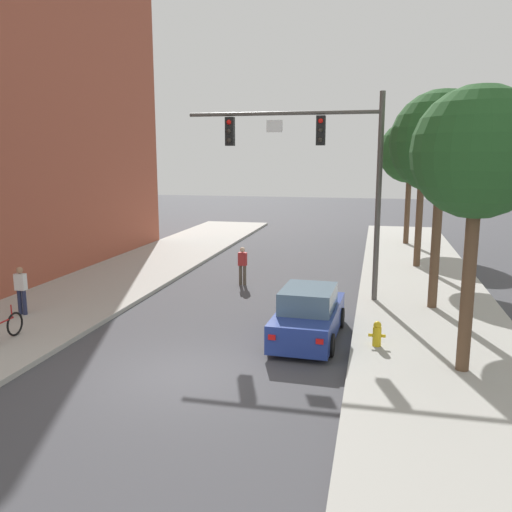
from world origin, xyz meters
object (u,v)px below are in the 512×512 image
car_lead_blue (309,315)px  pedestrian_sidewalk_left_walker (21,288)px  pedestrian_crossing_road (243,264)px  street_tree_third (423,152)px  traffic_signal_mast (322,157)px  street_tree_second (442,143)px  street_tree_farthest (410,152)px  bicycle_leaning (3,329)px  street_tree_nearest (478,154)px  fire_hydrant (377,334)px

car_lead_blue → pedestrian_sidewalk_left_walker: size_ratio=2.62×
pedestrian_crossing_road → street_tree_third: 10.17m
traffic_signal_mast → pedestrian_sidewalk_left_walker: (-9.51, -4.57, -4.31)m
traffic_signal_mast → street_tree_second: traffic_signal_mast is taller
car_lead_blue → street_tree_farthest: (3.67, 18.31, 4.94)m
bicycle_leaning → street_tree_third: street_tree_third is taller
car_lead_blue → pedestrian_crossing_road: (-3.61, 6.18, 0.19)m
traffic_signal_mast → bicycle_leaning: (-8.33, -7.06, -4.83)m
pedestrian_crossing_road → street_tree_nearest: size_ratio=0.24×
car_lead_blue → street_tree_farthest: size_ratio=0.58×
street_tree_nearest → pedestrian_crossing_road: bearing=133.7°
car_lead_blue → street_tree_second: street_tree_second is taller
pedestrian_crossing_road → street_tree_farthest: street_tree_farthest is taller
street_tree_farthest → car_lead_blue: bearing=-101.3°
pedestrian_sidewalk_left_walker → street_tree_nearest: 14.56m
pedestrian_sidewalk_left_walker → fire_hydrant: size_ratio=2.28×
traffic_signal_mast → street_tree_second: bearing=-7.7°
car_lead_blue → fire_hydrant: car_lead_blue is taller
pedestrian_sidewalk_left_walker → fire_hydrant: bearing=-2.3°
traffic_signal_mast → car_lead_blue: size_ratio=1.74×
fire_hydrant → traffic_signal_mast: bearing=113.2°
bicycle_leaning → fire_hydrant: 10.68m
street_tree_nearest → traffic_signal_mast: bearing=124.0°
car_lead_blue → street_tree_nearest: size_ratio=0.62×
street_tree_farthest → traffic_signal_mast: bearing=-105.4°
pedestrian_crossing_road → bicycle_leaning: bearing=-118.9°
traffic_signal_mast → street_tree_nearest: (4.26, -6.31, 0.08)m
traffic_signal_mast → street_tree_third: traffic_signal_mast is taller
pedestrian_sidewalk_left_walker → bicycle_leaning: pedestrian_sidewalk_left_walker is taller
fire_hydrant → street_tree_third: 13.05m
car_lead_blue → street_tree_third: 12.86m
fire_hydrant → street_tree_farthest: bearing=85.0°
car_lead_blue → bicycle_leaning: 8.88m
pedestrian_sidewalk_left_walker → fire_hydrant: (11.68, -0.47, -0.56)m
bicycle_leaning → street_tree_second: street_tree_second is taller
street_tree_third → bicycle_leaning: bearing=-131.6°
pedestrian_crossing_road → street_tree_third: size_ratio=0.24×
traffic_signal_mast → pedestrian_crossing_road: size_ratio=4.57×
car_lead_blue → street_tree_third: size_ratio=0.62×
car_lead_blue → street_tree_farthest: 19.32m
bicycle_leaning → street_tree_nearest: 13.53m
pedestrian_crossing_road → street_tree_second: size_ratio=0.22×
street_tree_farthest → street_tree_nearest: bearing=-88.8°
street_tree_nearest → car_lead_blue: bearing=155.4°
street_tree_second → street_tree_farthest: bearing=90.9°
pedestrian_crossing_road → bicycle_leaning: 10.08m
fire_hydrant → street_tree_nearest: street_tree_nearest is taller
bicycle_leaning → street_tree_farthest: 24.75m
street_tree_farthest → fire_hydrant: bearing=-95.0°
car_lead_blue → street_tree_nearest: bearing=-24.6°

